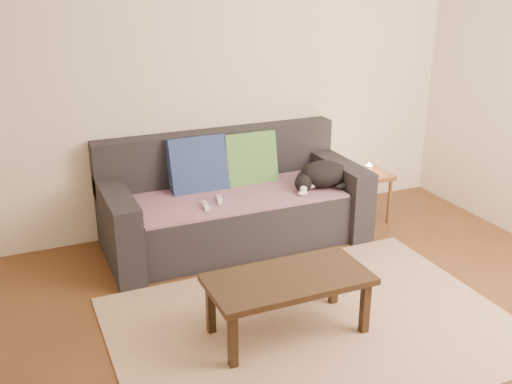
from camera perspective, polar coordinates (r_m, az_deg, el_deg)
ground at (r=3.81m, az=6.66°, el=-13.83°), size 4.50×4.50×0.00m
back_wall at (r=5.04m, az=-4.21°, el=10.92°), size 4.50×0.04×2.60m
sofa at (r=4.92m, az=-2.25°, el=-1.29°), size 2.10×0.94×0.87m
throw_blanket at (r=4.80m, az=-1.87°, el=-0.34°), size 1.66×0.74×0.02m
cushion_navy at (r=4.89m, az=-5.56°, el=2.47°), size 0.48×0.24×0.49m
cushion_green at (r=5.04m, az=-0.55°, el=3.14°), size 0.45×0.20×0.46m
cat at (r=4.95m, az=6.28°, el=1.62°), size 0.55×0.43×0.22m
wii_remote_a at (r=4.54m, az=-4.81°, el=-1.34°), size 0.06×0.15×0.03m
wii_remote_b at (r=4.65m, az=-3.49°, el=-0.73°), size 0.07×0.15×0.03m
side_table at (r=5.39m, az=10.60°, el=1.00°), size 0.36×0.36×0.44m
candle at (r=5.36m, az=10.68°, el=2.16°), size 0.06×0.06×0.09m
rug at (r=3.92m, az=5.55°, el=-12.64°), size 2.50×1.80×0.01m
coffee_table at (r=3.68m, az=3.10°, el=-8.73°), size 0.99×0.50×0.40m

